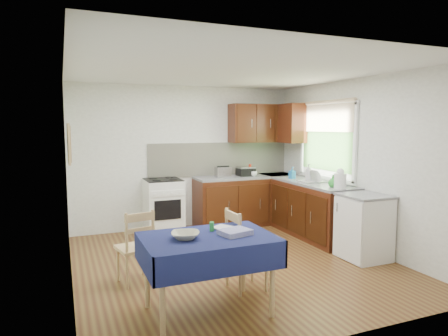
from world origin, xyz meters
name	(u,v)px	position (x,y,z in m)	size (l,w,h in m)	color
floor	(233,262)	(0.00, 0.00, 0.00)	(4.20, 4.20, 0.00)	#502915
ceiling	(233,71)	(0.00, 0.00, 2.50)	(4.00, 4.20, 0.02)	white
wall_back	(186,157)	(0.00, 2.10, 1.25)	(4.00, 0.02, 2.50)	silver
wall_front	(336,194)	(0.00, -2.10, 1.25)	(4.00, 0.02, 2.50)	silver
wall_left	(68,176)	(-2.00, 0.00, 1.25)	(0.02, 4.20, 2.50)	white
wall_right	(356,163)	(2.00, 0.00, 1.25)	(0.02, 4.20, 2.50)	silver
base_cabinets	(276,205)	(1.36, 1.26, 0.43)	(1.90, 2.30, 0.86)	#331B09
worktop_back	(246,177)	(1.05, 1.80, 0.88)	(1.90, 0.60, 0.04)	slate
worktop_right	(313,183)	(1.70, 0.65, 0.88)	(0.60, 1.70, 0.04)	slate
worktop_corner	(278,175)	(1.70, 1.80, 0.88)	(0.60, 0.60, 0.04)	slate
splashback	(220,159)	(0.65, 2.08, 1.20)	(2.70, 0.02, 0.60)	beige
upper_cabinets	(270,123)	(1.52, 1.80, 1.85)	(1.20, 0.85, 0.70)	#331B09
stove	(163,206)	(-0.50, 1.80, 0.46)	(0.60, 0.61, 0.92)	white
window	(326,135)	(1.97, 0.70, 1.65)	(0.04, 1.48, 1.26)	#2C4E20
fridge	(364,227)	(1.70, -0.55, 0.44)	(0.58, 0.60, 0.89)	white
corkboard	(69,143)	(-1.97, 0.30, 1.60)	(0.04, 0.62, 0.47)	tan
dining_table	(208,247)	(-0.79, -1.23, 0.65)	(1.25, 0.85, 0.76)	#101D43
chair_far	(136,245)	(-1.31, -0.25, 0.46)	(0.45, 0.45, 0.86)	tan
chair_near	(243,248)	(-0.25, -0.86, 0.47)	(0.41, 0.41, 0.90)	tan
toaster	(223,172)	(0.57, 1.76, 0.99)	(0.27, 0.16, 0.20)	#AFAFB4
sandwich_press	(246,171)	(1.03, 1.79, 0.98)	(0.29, 0.25, 0.17)	black
sauce_bottle	(250,170)	(1.09, 1.73, 1.01)	(0.05, 0.05, 0.22)	#B2210E
yellow_packet	(247,171)	(1.11, 1.91, 0.97)	(0.11, 0.07, 0.15)	yellow
dish_rack	(312,180)	(1.70, 0.67, 0.92)	(0.43, 0.33, 0.20)	gray
kettle	(340,179)	(1.67, -0.05, 1.03)	(0.17, 0.17, 0.29)	white
cup	(254,174)	(1.14, 1.68, 0.95)	(0.12, 0.12, 0.09)	white
soap_bottle_a	(309,173)	(1.68, 0.76, 1.04)	(0.11, 0.11, 0.28)	white
soap_bottle_b	(292,173)	(1.60, 1.14, 1.00)	(0.09, 0.09, 0.20)	#1F70B5
soap_bottle_c	(333,181)	(1.64, 0.06, 0.99)	(0.15, 0.15, 0.19)	green
plate_bowl	(185,235)	(-1.02, -1.23, 0.79)	(0.26, 0.26, 0.06)	beige
book	(220,230)	(-0.62, -1.10, 0.77)	(0.18, 0.25, 0.02)	white
spice_jar	(212,227)	(-0.69, -1.07, 0.80)	(0.05, 0.05, 0.09)	green
tea_towel	(235,232)	(-0.53, -1.28, 0.78)	(0.28, 0.22, 0.05)	navy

